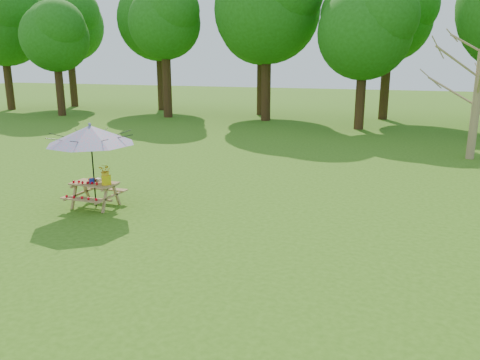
% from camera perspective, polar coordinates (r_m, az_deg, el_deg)
% --- Properties ---
extents(ground, '(120.00, 120.00, 0.00)m').
position_cam_1_polar(ground, '(9.10, -23.00, -11.60)').
color(ground, '#366413').
rests_on(ground, ground).
extents(picnic_table, '(1.20, 1.32, 0.67)m').
position_cam_1_polar(picnic_table, '(13.05, -17.23, -1.78)').
color(picnic_table, olive).
rests_on(picnic_table, ground).
extents(patio_umbrella, '(2.74, 2.74, 2.26)m').
position_cam_1_polar(patio_umbrella, '(12.71, -17.77, 5.27)').
color(patio_umbrella, black).
rests_on(patio_umbrella, ground).
extents(produce_bins, '(0.23, 0.39, 0.13)m').
position_cam_1_polar(produce_bins, '(13.00, -17.45, -0.04)').
color(produce_bins, red).
rests_on(produce_bins, picnic_table).
extents(tomatoes_row, '(0.77, 0.13, 0.07)m').
position_cam_1_polar(tomatoes_row, '(12.90, -18.36, -0.30)').
color(tomatoes_row, red).
rests_on(tomatoes_row, picnic_table).
extents(flower_bucket, '(0.34, 0.30, 0.55)m').
position_cam_1_polar(flower_bucket, '(12.62, -16.03, 0.77)').
color(flower_bucket, yellow).
rests_on(flower_bucket, picnic_table).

